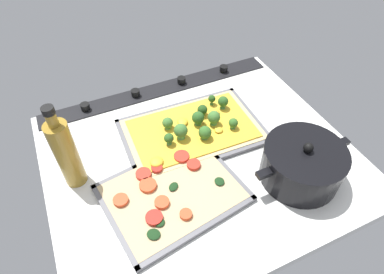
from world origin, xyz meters
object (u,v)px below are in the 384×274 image
object	(u,v)px
broccoli_pizza	(194,128)
veggie_pizza_back	(171,192)
baking_tray_front	(192,132)
baking_tray_back	(173,194)
cooking_pot	(302,164)
oil_bottle	(66,153)

from	to	relation	value
broccoli_pizza	veggie_pizza_back	bearing A→B (deg)	50.13
baking_tray_front	broccoli_pizza	distance (cm)	1.63
baking_tray_back	veggie_pizza_back	distance (cm)	0.91
baking_tray_front	cooking_pot	xyz separation A→B (cm)	(-18.20, 25.89, 4.67)
baking_tray_back	oil_bottle	world-z (taller)	oil_bottle
baking_tray_back	cooking_pot	world-z (taller)	cooking_pot
baking_tray_front	oil_bottle	world-z (taller)	oil_bottle
baking_tray_front	baking_tray_back	distance (cm)	22.11
baking_tray_back	veggie_pizza_back	xyz separation A→B (cm)	(0.39, -0.33, 0.75)
baking_tray_front	oil_bottle	distance (cm)	35.69
veggie_pizza_back	cooking_pot	bearing A→B (deg)	164.87
veggie_pizza_back	broccoli_pizza	bearing A→B (deg)	-129.87
veggie_pizza_back	cooking_pot	distance (cm)	33.41
veggie_pizza_back	oil_bottle	bearing A→B (deg)	-35.17
baking_tray_front	cooking_pot	bearing A→B (deg)	125.11
broccoli_pizza	cooking_pot	world-z (taller)	cooking_pot
veggie_pizza_back	oil_bottle	world-z (taller)	oil_bottle
veggie_pizza_back	oil_bottle	size ratio (longest dim) A/B	1.36
veggie_pizza_back	oil_bottle	distance (cm)	26.50
veggie_pizza_back	cooking_pot	xyz separation A→B (cm)	(-32.03, 8.66, 3.91)
baking_tray_front	oil_bottle	bearing A→B (deg)	4.90
cooking_pot	oil_bottle	bearing A→B (deg)	-23.70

